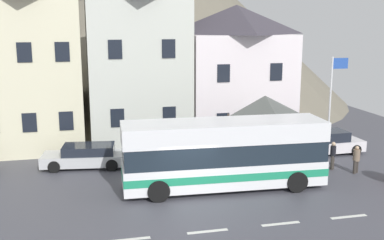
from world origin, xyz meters
TOP-DOWN VIEW (x-y plane):
  - ground_plane at (0.00, -0.00)m, footprint 40.00×60.00m
  - townhouse_00 at (-7.45, 11.60)m, footprint 6.09×5.27m
  - townhouse_01 at (-0.91, 11.85)m, footprint 6.26×5.77m
  - townhouse_02 at (5.80, 11.87)m, footprint 6.93×5.79m
  - hilltop_castle at (2.24, 28.76)m, footprint 38.94×38.94m
  - transit_bus at (1.97, 1.89)m, footprint 9.71×2.90m
  - bus_shelter at (5.70, 6.18)m, footprint 3.60×3.60m
  - parked_car_00 at (9.88, 6.25)m, footprint 4.11×1.99m
  - parked_car_01 at (-4.40, 6.81)m, footprint 4.76×2.37m
  - pedestrian_00 at (8.57, 3.38)m, footprint 0.30×0.33m
  - pedestrian_01 at (9.42, 2.48)m, footprint 0.36×0.36m
  - public_bench at (5.15, 8.62)m, footprint 1.42×0.48m
  - flagpole at (8.42, 3.59)m, footprint 0.95×0.10m

SIDE VIEW (x-z plane):
  - ground_plane at x=0.00m, z-range -0.06..0.00m
  - public_bench at x=5.15m, z-range 0.03..0.90m
  - parked_car_01 at x=-4.40m, z-range 0.00..1.24m
  - parked_car_00 at x=9.88m, z-range -0.02..1.37m
  - pedestrian_00 at x=8.57m, z-range 0.03..1.54m
  - pedestrian_01 at x=9.42m, z-range 0.07..1.55m
  - transit_bus at x=1.97m, z-range 0.01..3.29m
  - bus_shelter at x=5.70m, z-range 1.18..4.88m
  - flagpole at x=8.42m, z-range 0.53..6.58m
  - townhouse_02 at x=5.80m, z-range 0.00..8.91m
  - townhouse_01 at x=-0.91m, z-range 0.00..10.70m
  - townhouse_00 at x=-7.45m, z-range 0.00..11.45m
  - hilltop_castle at x=2.24m, z-range -3.71..22.88m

